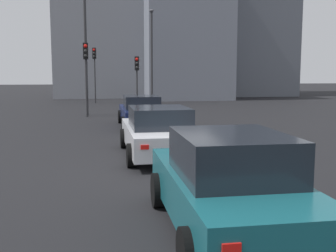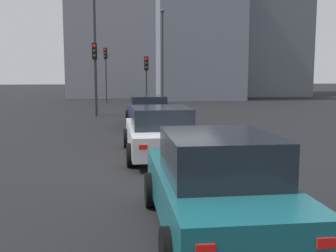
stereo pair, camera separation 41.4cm
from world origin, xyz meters
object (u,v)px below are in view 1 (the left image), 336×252
Objects in this scene: car_teal_third at (228,185)px; traffic_light_far_left at (137,72)px; traffic_light_near_right at (86,64)px; traffic_light_near_left at (95,64)px; street_lamp_kerbside at (152,49)px; car_navy_lead at (141,111)px; street_lamp_far at (85,40)px; car_white_second at (158,132)px.

traffic_light_far_left is (21.06, -0.20, 1.79)m from car_teal_third.
traffic_light_far_left is (3.55, -3.09, -0.41)m from traffic_light_near_right.
street_lamp_kerbside is at bearing 81.06° from traffic_light_near_left.
traffic_light_near_right is 0.56× the size of street_lamp_kerbside.
car_navy_lead is 12.95m from car_teal_third.
car_navy_lead is 8.33m from traffic_light_far_left.
car_teal_third is 1.08× the size of traffic_light_near_right.
traffic_light_near_right reaches higher than traffic_light_far_left.
car_teal_third is 27.11m from street_lamp_kerbside.
street_lamp_kerbside is at bearing -29.98° from street_lamp_far.
traffic_light_far_left is at bearing -51.54° from street_lamp_far.
car_white_second is 15.06m from traffic_light_far_left.
car_white_second is at bearing -0.50° from traffic_light_far_left.
car_white_second is at bearing 10.24° from traffic_light_near_right.
traffic_light_near_left is at bearing -156.64° from traffic_light_far_left.
car_teal_third reaches higher than car_white_second.
car_white_second is at bearing 2.10° from car_teal_third.
traffic_light_far_left is at bearing -4.13° from car_navy_lead.
car_navy_lead is at bearing -1.73° from car_white_second.
car_white_second is 6.12m from car_teal_third.
traffic_light_near_right reaches higher than car_teal_third.
traffic_light_near_right is 4.73m from traffic_light_far_left.
traffic_light_far_left is (8.11, -0.44, 1.85)m from car_navy_lead.
car_teal_third is at bearing 6.78° from traffic_light_near_right.
car_white_second is 0.64× the size of street_lamp_far.
traffic_light_far_left is at bearing 30.48° from traffic_light_near_left.
car_white_second is at bearing 14.71° from traffic_light_near_left.
car_white_second is 11.90m from traffic_light_near_right.
car_white_second is at bearing 178.49° from car_navy_lead.
traffic_light_near_right is at bearing 8.71° from car_teal_third.
car_white_second is 1.33× the size of traffic_light_far_left.
traffic_light_far_left is at bearing -1.22° from car_teal_third.
car_white_second is 21.12m from street_lamp_kerbside.
car_navy_lead is 1.06× the size of traffic_light_near_left.
car_teal_third is 1.25× the size of traffic_light_far_left.
car_navy_lead is 1.02× the size of car_white_second.
street_lamp_kerbside is at bearing -7.09° from car_white_second.
street_lamp_far reaches higher than car_teal_third.
traffic_light_near_right is 0.56× the size of street_lamp_far.
car_white_second is 1.14× the size of traffic_light_near_right.
traffic_light_near_right is 1.17× the size of traffic_light_far_left.
car_navy_lead is at bearing 17.65° from traffic_light_near_left.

